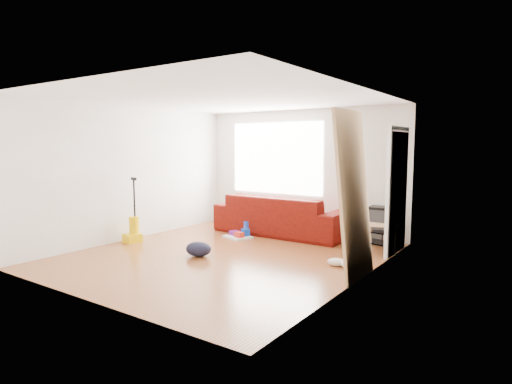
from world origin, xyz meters
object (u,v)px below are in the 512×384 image
Objects in this scene: backpack at (199,256)px; vacuum at (133,230)px; bucket at (250,234)px; sofa at (282,234)px; tv_stand at (373,236)px; cleaning_tray at (239,235)px; side_table at (382,226)px.

vacuum is (-1.68, 0.08, 0.22)m from backpack.
vacuum is at bearing -127.78° from bucket.
backpack is at bearing 84.89° from sofa.
tv_stand is at bearing 16.39° from bucket.
sofa is 6.32× the size of backpack.
cleaning_tray is 1.96m from vacuum.
sofa is at bearing -158.26° from tv_stand.
tv_stand is at bearing -171.33° from sofa.
backpack is at bearing -137.12° from side_table.
tv_stand reaches higher than cleaning_tray.
vacuum is (-1.39, -1.38, 0.17)m from cleaning_tray.
sofa is 2.27× the size of vacuum.
side_table is at bearing 5.65° from bucket.
cleaning_tray is at bearing 90.42° from backpack.
vacuum reaches higher than sofa.
vacuum is (-1.88, -2.17, 0.22)m from sofa.
vacuum reaches higher than side_table.
bucket is at bearing 91.81° from cleaning_tray.
bucket is 1.88m from backpack.
cleaning_tray is (-2.26, -1.06, -0.08)m from tv_stand.
backpack is (-0.20, -2.25, 0.00)m from sofa.
sofa is 0.64m from bucket.
backpack is at bearing 6.48° from vacuum.
side_table is 1.48× the size of backpack.
cleaning_tray reaches higher than bucket.
sofa is at bearing 74.05° from backpack.
sofa reaches higher than tv_stand.
side_table is 2.62m from bucket.
vacuum is (-3.65, -2.44, 0.09)m from tv_stand.
backpack is 1.69m from vacuum.
sofa is 4.27× the size of side_table.
sofa is 2.12m from side_table.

